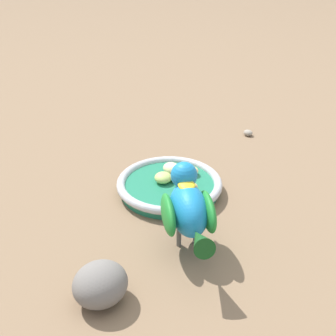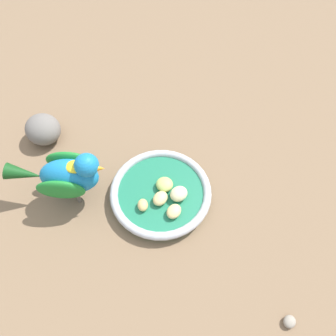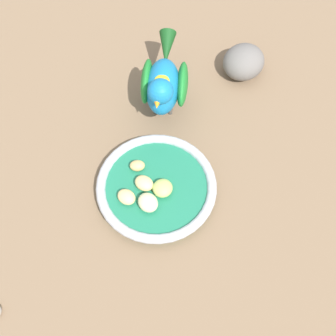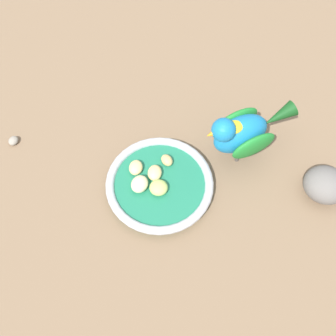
# 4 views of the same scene
# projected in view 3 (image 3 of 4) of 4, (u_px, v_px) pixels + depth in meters

# --- Properties ---
(ground_plane) EXTENTS (4.00, 4.00, 0.00)m
(ground_plane) POSITION_uv_depth(u_px,v_px,m) (171.00, 180.00, 0.79)
(ground_plane) COLOR #7A6047
(feeding_bowl) EXTENTS (0.19, 0.19, 0.03)m
(feeding_bowl) POSITION_uv_depth(u_px,v_px,m) (156.00, 188.00, 0.77)
(feeding_bowl) COLOR #1E7251
(feeding_bowl) RESTS_ON ground_plane
(apple_piece_0) EXTENTS (0.04, 0.04, 0.02)m
(apple_piece_0) POSITION_uv_depth(u_px,v_px,m) (148.00, 203.00, 0.74)
(apple_piece_0) COLOR beige
(apple_piece_0) RESTS_ON feeding_bowl
(apple_piece_1) EXTENTS (0.04, 0.04, 0.02)m
(apple_piece_1) POSITION_uv_depth(u_px,v_px,m) (163.00, 188.00, 0.76)
(apple_piece_1) COLOR #B2CC66
(apple_piece_1) RESTS_ON feeding_bowl
(apple_piece_2) EXTENTS (0.03, 0.02, 0.02)m
(apple_piece_2) POSITION_uv_depth(u_px,v_px,m) (137.00, 166.00, 0.78)
(apple_piece_2) COLOR tan
(apple_piece_2) RESTS_ON feeding_bowl
(apple_piece_3) EXTENTS (0.04, 0.04, 0.02)m
(apple_piece_3) POSITION_uv_depth(u_px,v_px,m) (126.00, 197.00, 0.75)
(apple_piece_3) COLOR #E5C67F
(apple_piece_3) RESTS_ON feeding_bowl
(apple_piece_4) EXTENTS (0.04, 0.04, 0.02)m
(apple_piece_4) POSITION_uv_depth(u_px,v_px,m) (144.00, 183.00, 0.76)
(apple_piece_4) COLOR #E5C67F
(apple_piece_4) RESTS_ON feeding_bowl
(parrot) EXTENTS (0.10, 0.17, 0.12)m
(parrot) POSITION_uv_depth(u_px,v_px,m) (163.00, 83.00, 0.80)
(parrot) COLOR #59544C
(parrot) RESTS_ON ground_plane
(rock_large) EXTENTS (0.10, 0.10, 0.06)m
(rock_large) POSITION_uv_depth(u_px,v_px,m) (244.00, 62.00, 0.87)
(rock_large) COLOR slate
(rock_large) RESTS_ON ground_plane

